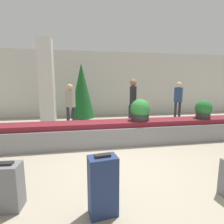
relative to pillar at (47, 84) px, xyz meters
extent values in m
plane|color=#9E937F|center=(2.03, -3.74, -1.60)|extent=(18.00, 18.00, 0.00)
cube|color=beige|center=(2.03, 2.17, 0.00)|extent=(18.00, 0.06, 3.20)
cube|color=gray|center=(2.03, -2.34, -1.36)|extent=(8.88, 0.77, 0.48)
cube|color=maroon|center=(2.03, -2.34, -1.05)|extent=(8.53, 0.61, 0.13)
cube|color=silver|center=(0.00, 0.00, 0.00)|extent=(0.51, 0.51, 3.20)
cube|color=slate|center=(0.27, -4.59, -1.30)|extent=(0.37, 0.28, 0.60)
cube|color=black|center=(0.27, -4.59, -0.98)|extent=(0.20, 0.10, 0.03)
cube|color=navy|center=(1.46, -4.90, -1.23)|extent=(0.37, 0.27, 0.75)
cube|color=black|center=(1.46, -4.90, -0.84)|extent=(0.20, 0.10, 0.03)
cylinder|color=#2D2D2D|center=(2.80, -2.35, -0.90)|extent=(0.48, 0.48, 0.17)
sphere|color=#2D7F38|center=(2.80, -2.35, -0.67)|extent=(0.54, 0.54, 0.54)
cylinder|color=#2D2D2D|center=(4.71, -2.38, -0.90)|extent=(0.39, 0.39, 0.17)
sphere|color=#236B2D|center=(4.71, -2.38, -0.69)|extent=(0.47, 0.47, 0.47)
cylinder|color=#282833|center=(2.95, -0.84, -1.18)|extent=(0.11, 0.11, 0.85)
cylinder|color=#282833|center=(3.15, -0.84, -1.18)|extent=(0.11, 0.11, 0.85)
cube|color=#232328|center=(3.05, -0.84, -0.42)|extent=(0.21, 0.34, 0.67)
sphere|color=#936B4C|center=(3.05, -0.84, 0.04)|extent=(0.25, 0.25, 0.25)
cylinder|color=#282833|center=(0.74, -0.36, -1.22)|extent=(0.11, 0.11, 0.77)
cylinder|color=#282833|center=(0.94, -0.36, -1.22)|extent=(0.11, 0.11, 0.77)
cube|color=gray|center=(0.84, -0.36, -0.53)|extent=(0.37, 0.32, 0.61)
sphere|color=tan|center=(0.84, -0.36, -0.11)|extent=(0.22, 0.22, 0.22)
cylinder|color=#282833|center=(5.35, 0.22, -1.20)|extent=(0.11, 0.11, 0.81)
cylinder|color=#282833|center=(5.55, 0.22, -1.20)|extent=(0.11, 0.11, 0.81)
cube|color=navy|center=(5.45, 0.22, -0.47)|extent=(0.35, 0.36, 0.64)
sphere|color=beige|center=(5.45, 0.22, -0.04)|extent=(0.24, 0.24, 0.24)
cylinder|color=#4C331E|center=(1.27, 0.67, -1.51)|extent=(0.16, 0.16, 0.18)
cone|color=#195623|center=(1.27, 0.67, -0.28)|extent=(1.06, 1.06, 2.27)
camera|label=1|loc=(1.23, -6.83, -0.01)|focal=28.00mm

